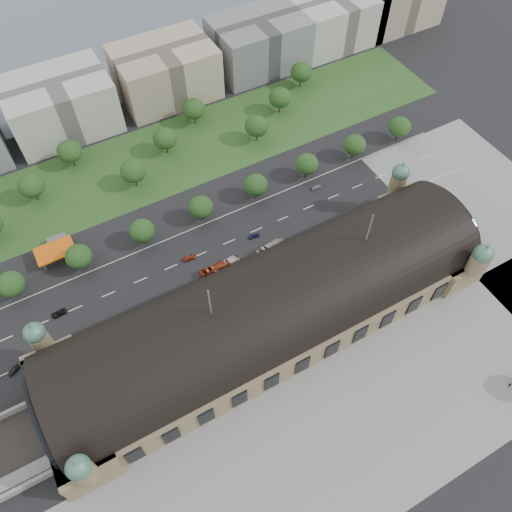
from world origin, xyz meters
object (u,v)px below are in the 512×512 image
parked_car_5 (172,304)px  bus_east (270,248)px  pedestrian_4 (509,385)px  parked_car_6 (152,317)px  parked_car_0 (14,370)px  parked_car_2 (121,331)px  parked_car_4 (100,343)px  parked_car_1 (41,367)px  traffic_car_4 (254,236)px  parked_car_3 (126,319)px  bus_west (215,269)px  traffic_car_2 (59,313)px  traffic_car_6 (404,173)px  petrol_station (57,246)px  traffic_car_5 (317,187)px  traffic_car_3 (190,258)px  bus_mid (226,264)px

parked_car_5 → bus_east: 41.82m
pedestrian_4 → parked_car_6: bearing=-72.3°
bus_east → parked_car_5: bearing=90.2°
parked_car_0 → parked_car_2: size_ratio=0.79×
parked_car_2 → parked_car_5: parked_car_2 is taller
parked_car_4 → parked_car_1: bearing=-119.4°
traffic_car_4 → pedestrian_4: size_ratio=2.27×
parked_car_3 → parked_car_4: 11.18m
traffic_car_4 → bus_west: (-19.94, -7.41, 0.93)m
parked_car_3 → parked_car_6: parked_car_3 is taller
traffic_car_2 → traffic_car_6: bearing=86.0°
petrol_station → traffic_car_6: bearing=-12.5°
traffic_car_2 → traffic_car_4: (74.97, -2.94, 0.04)m
traffic_car_5 → parked_car_5: parked_car_5 is taller
parked_car_1 → bus_west: size_ratio=0.46×
parked_car_2 → parked_car_5: 19.43m
parked_car_2 → parked_car_5: size_ratio=1.06×
traffic_car_3 → bus_mid: size_ratio=0.45×
traffic_car_3 → pedestrian_4: (67.22, -93.53, 0.23)m
traffic_car_6 → traffic_car_4: bearing=-84.5°
traffic_car_3 → traffic_car_5: size_ratio=1.18×
parked_car_6 → bus_mid: 32.52m
traffic_car_2 → bus_west: size_ratio=0.42×
traffic_car_6 → parked_car_1: 157.91m
parked_car_3 → pedestrian_4: (97.16, -80.49, 0.16)m
traffic_car_2 → parked_car_6: traffic_car_2 is taller
parked_car_1 → parked_car_6: (38.08, -0.42, -0.12)m
parked_car_2 → parked_car_3: (2.98, 3.33, 0.01)m
bus_west → traffic_car_6: bearing=-84.6°
traffic_car_5 → bus_west: 57.49m
parked_car_0 → traffic_car_2: bearing=100.0°
traffic_car_6 → parked_car_2: 131.22m
parked_car_6 → bus_west: (27.51, 6.75, 1.02)m
parked_car_1 → parked_car_4: parked_car_1 is taller
bus_west → pedestrian_4: bus_west is taller
parked_car_1 → parked_car_6: bearing=63.3°
traffic_car_4 → parked_car_2: size_ratio=0.80×
traffic_car_5 → parked_car_3: bearing=103.1°
bus_mid → pedestrian_4: 101.44m
traffic_car_6 → parked_car_6: 120.04m
parked_car_0 → bus_mid: size_ratio=0.38×
traffic_car_5 → parked_car_6: 85.77m
traffic_car_3 → bus_west: bus_west is taller
parked_car_0 → parked_car_2: bearing=58.4°
parked_car_3 → traffic_car_4: bearing=65.4°
traffic_car_3 → pedestrian_4: 115.17m
traffic_car_3 → parked_car_2: parked_car_2 is taller
parked_car_5 → parked_car_2: bearing=-115.0°
petrol_station → traffic_car_2: 27.94m
parked_car_1 → parked_car_4: 19.36m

